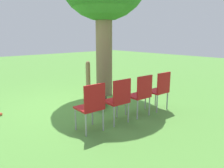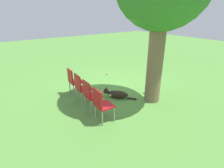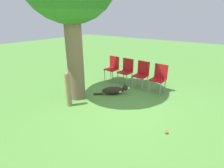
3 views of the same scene
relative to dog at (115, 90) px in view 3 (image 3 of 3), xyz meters
name	(u,v)px [view 3 (image 3 of 3)]	position (x,y,z in m)	size (l,w,h in m)	color
ground_plane	(113,105)	(-0.64, -0.39, -0.13)	(30.00, 30.00, 0.00)	#56933D
dog	(115,90)	(0.00, 0.00, 0.00)	(0.82, 0.93, 0.35)	#2D231C
fence_post	(68,89)	(-1.38, 0.59, 0.36)	(0.14, 0.14, 0.99)	#937551
red_chair_0	(159,77)	(1.00, -1.05, 0.40)	(0.44, 0.46, 0.92)	#B21419
red_chair_1	(142,73)	(1.04, -0.41, 0.40)	(0.44, 0.46, 0.92)	#B21419
red_chair_2	(126,70)	(1.07, 0.23, 0.40)	(0.44, 0.46, 0.92)	#B21419
red_chair_3	(113,67)	(1.10, 0.87, 0.40)	(0.44, 0.46, 0.92)	#B21419
tennis_ball	(167,132)	(-1.03, -2.07, -0.10)	(0.07, 0.07, 0.07)	#E54C33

